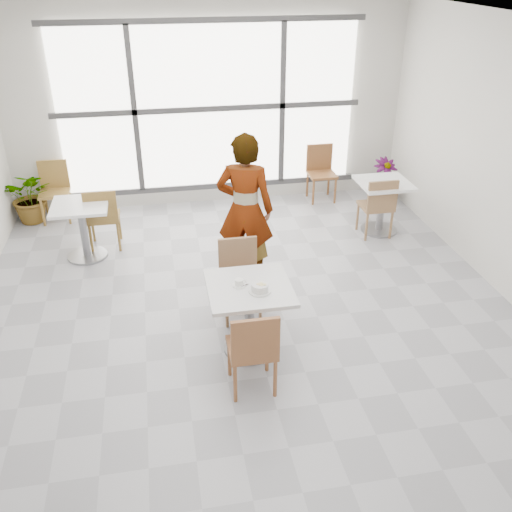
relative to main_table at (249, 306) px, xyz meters
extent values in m
plane|color=#9E9EA5|center=(0.09, 0.43, -0.52)|extent=(7.00, 7.00, 0.00)
plane|color=white|center=(0.09, 0.43, 2.48)|extent=(7.00, 7.00, 0.00)
plane|color=silver|center=(0.09, 3.93, 0.98)|extent=(6.00, 0.00, 6.00)
cube|color=white|center=(0.09, 3.87, 0.98)|extent=(4.40, 0.04, 2.40)
cube|color=#3F3F42|center=(0.09, 3.84, 0.98)|extent=(4.60, 0.05, 0.08)
cube|color=#3F3F42|center=(-1.01, 3.84, 0.98)|extent=(0.08, 0.05, 2.40)
cube|color=#3F3F42|center=(1.19, 3.84, 0.98)|extent=(0.08, 0.05, 2.40)
cube|color=#3F3F42|center=(0.09, 3.84, -0.24)|extent=(4.60, 0.05, 0.08)
cube|color=#3F3F42|center=(0.09, 3.84, 2.20)|extent=(4.60, 0.05, 0.08)
cube|color=silver|center=(0.00, 0.00, 0.21)|extent=(0.80, 0.80, 0.04)
cylinder|color=slate|center=(0.00, 0.00, -0.17)|extent=(0.10, 0.10, 0.71)
cylinder|color=slate|center=(0.00, 0.00, -0.51)|extent=(0.52, 0.52, 0.03)
cube|color=brown|center=(-0.07, -0.53, -0.09)|extent=(0.42, 0.42, 0.04)
cube|color=brown|center=(-0.07, -0.72, 0.14)|extent=(0.42, 0.04, 0.42)
cylinder|color=brown|center=(0.11, -0.35, -0.32)|extent=(0.04, 0.04, 0.41)
cylinder|color=brown|center=(0.11, -0.71, -0.32)|extent=(0.04, 0.04, 0.41)
cylinder|color=brown|center=(-0.25, -0.35, -0.32)|extent=(0.04, 0.04, 0.41)
cylinder|color=brown|center=(-0.25, -0.71, -0.32)|extent=(0.04, 0.04, 0.41)
cube|color=#876243|center=(0.01, 0.60, -0.09)|extent=(0.42, 0.42, 0.04)
cube|color=#876243|center=(0.01, 0.79, 0.14)|extent=(0.42, 0.04, 0.42)
cylinder|color=#876243|center=(-0.17, 0.42, -0.32)|extent=(0.04, 0.04, 0.41)
cylinder|color=#876243|center=(-0.17, 0.78, -0.32)|extent=(0.04, 0.04, 0.41)
cylinder|color=#876243|center=(0.19, 0.42, -0.32)|extent=(0.04, 0.04, 0.41)
cylinder|color=#876243|center=(0.19, 0.78, -0.32)|extent=(0.04, 0.04, 0.41)
cylinder|color=silver|center=(0.08, -0.11, 0.23)|extent=(0.21, 0.21, 0.01)
cylinder|color=silver|center=(0.08, -0.11, 0.27)|extent=(0.16, 0.16, 0.07)
torus|color=silver|center=(0.08, -0.11, 0.31)|extent=(0.16, 0.16, 0.01)
cylinder|color=tan|center=(0.08, -0.11, 0.27)|extent=(0.14, 0.14, 0.05)
cylinder|color=beige|center=(0.06, -0.11, 0.31)|extent=(0.03, 0.03, 0.02)
cylinder|color=beige|center=(0.07, -0.12, 0.30)|extent=(0.03, 0.03, 0.02)
cylinder|color=beige|center=(0.08, -0.12, 0.31)|extent=(0.03, 0.03, 0.02)
cylinder|color=beige|center=(0.10, -0.12, 0.31)|extent=(0.03, 0.03, 0.02)
cylinder|color=beige|center=(0.12, -0.12, 0.30)|extent=(0.03, 0.03, 0.02)
cylinder|color=beige|center=(0.08, -0.11, 0.31)|extent=(0.03, 0.03, 0.02)
cylinder|color=beige|center=(0.09, -0.06, 0.30)|extent=(0.03, 0.03, 0.02)
cylinder|color=beige|center=(0.09, -0.09, 0.30)|extent=(0.03, 0.03, 0.02)
cylinder|color=beige|center=(0.07, -0.10, 0.30)|extent=(0.03, 0.03, 0.02)
cylinder|color=#F4E89D|center=(0.07, -0.13, 0.30)|extent=(0.03, 0.03, 0.01)
cylinder|color=beige|center=(0.12, -0.13, 0.31)|extent=(0.03, 0.03, 0.02)
cylinder|color=beige|center=(0.09, -0.14, 0.31)|extent=(0.03, 0.03, 0.02)
cylinder|color=white|center=(-0.09, 0.03, 0.23)|extent=(0.13, 0.13, 0.01)
cylinder|color=white|center=(-0.09, 0.03, 0.27)|extent=(0.08, 0.08, 0.06)
torus|color=white|center=(-0.05, 0.03, 0.27)|extent=(0.05, 0.01, 0.05)
cylinder|color=black|center=(-0.09, 0.03, 0.29)|extent=(0.07, 0.07, 0.00)
cube|color=silver|center=(-0.04, 0.01, 0.24)|extent=(0.09, 0.05, 0.00)
sphere|color=silver|center=(-0.01, 0.02, 0.24)|extent=(0.02, 0.02, 0.02)
imported|color=black|center=(0.20, 1.41, 0.39)|extent=(0.77, 0.63, 1.83)
cube|color=white|center=(-1.77, 2.33, 0.21)|extent=(0.70, 0.70, 0.04)
cylinder|color=gray|center=(-1.77, 2.33, -0.17)|extent=(0.10, 0.10, 0.71)
cylinder|color=gray|center=(-1.77, 2.33, -0.51)|extent=(0.52, 0.52, 0.03)
cube|color=white|center=(2.31, 2.36, 0.21)|extent=(0.70, 0.70, 0.04)
cylinder|color=gray|center=(2.31, 2.36, -0.17)|extent=(0.10, 0.10, 0.71)
cylinder|color=gray|center=(2.31, 2.36, -0.51)|extent=(0.52, 0.52, 0.03)
cube|color=olive|center=(-1.52, 2.59, -0.09)|extent=(0.42, 0.42, 0.04)
cube|color=olive|center=(-1.52, 2.40, 0.14)|extent=(0.42, 0.04, 0.42)
cylinder|color=olive|center=(-1.34, 2.77, -0.32)|extent=(0.04, 0.04, 0.41)
cylinder|color=olive|center=(-1.34, 2.41, -0.32)|extent=(0.04, 0.04, 0.41)
cylinder|color=olive|center=(-1.70, 2.77, -0.32)|extent=(0.04, 0.04, 0.41)
cylinder|color=olive|center=(-1.70, 2.41, -0.32)|extent=(0.04, 0.04, 0.41)
cube|color=olive|center=(-2.28, 3.60, -0.09)|extent=(0.42, 0.42, 0.04)
cube|color=olive|center=(-2.28, 3.79, 0.14)|extent=(0.42, 0.04, 0.42)
cylinder|color=olive|center=(-2.46, 3.42, -0.32)|extent=(0.04, 0.04, 0.41)
cylinder|color=olive|center=(-2.46, 3.78, -0.32)|extent=(0.04, 0.04, 0.41)
cylinder|color=olive|center=(-2.10, 3.42, -0.32)|extent=(0.04, 0.04, 0.41)
cylinder|color=olive|center=(-2.10, 3.78, -0.32)|extent=(0.04, 0.04, 0.41)
cube|color=olive|center=(2.19, 2.28, -0.09)|extent=(0.42, 0.42, 0.04)
cube|color=olive|center=(2.19, 2.09, 0.14)|extent=(0.42, 0.04, 0.42)
cylinder|color=olive|center=(2.37, 2.46, -0.32)|extent=(0.04, 0.04, 0.41)
cylinder|color=olive|center=(2.37, 2.10, -0.32)|extent=(0.04, 0.04, 0.41)
cylinder|color=olive|center=(2.01, 2.46, -0.32)|extent=(0.04, 0.04, 0.41)
cylinder|color=olive|center=(2.01, 2.10, -0.32)|extent=(0.04, 0.04, 0.41)
cube|color=brown|center=(1.81, 3.63, -0.09)|extent=(0.42, 0.42, 0.04)
cube|color=brown|center=(1.81, 3.82, 0.14)|extent=(0.42, 0.04, 0.42)
cylinder|color=brown|center=(1.63, 3.45, -0.32)|extent=(0.04, 0.04, 0.41)
cylinder|color=brown|center=(1.63, 3.81, -0.32)|extent=(0.04, 0.04, 0.41)
cylinder|color=brown|center=(1.99, 3.45, -0.32)|extent=(0.04, 0.04, 0.41)
cylinder|color=brown|center=(1.99, 3.81, -0.32)|extent=(0.04, 0.04, 0.41)
imported|color=#618845|center=(-2.61, 3.62, -0.12)|extent=(0.83, 0.76, 0.80)
imported|color=#4B844B|center=(2.76, 3.39, -0.17)|extent=(0.46, 0.46, 0.70)
camera|label=1|loc=(-0.77, -4.45, 3.02)|focal=39.13mm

